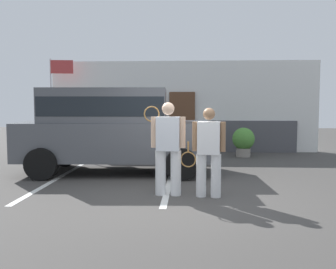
# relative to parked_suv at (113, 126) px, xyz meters

# --- Properties ---
(ground_plane) EXTENTS (40.00, 40.00, 0.00)m
(ground_plane) POSITION_rel_parked_suv_xyz_m (1.67, -2.48, -1.15)
(ground_plane) COLOR #423F3D
(parking_stripe_0) EXTENTS (0.12, 4.40, 0.01)m
(parking_stripe_0) POSITION_rel_parked_suv_xyz_m (-1.11, -0.98, -1.14)
(parking_stripe_0) COLOR silver
(parking_stripe_0) RESTS_ON ground_plane
(parking_stripe_1) EXTENTS (0.12, 4.40, 0.01)m
(parking_stripe_1) POSITION_rel_parked_suv_xyz_m (1.45, -0.98, -1.14)
(parking_stripe_1) COLOR silver
(parking_stripe_1) RESTS_ON ground_plane
(house_frontage) EXTENTS (9.35, 0.40, 3.18)m
(house_frontage) POSITION_rel_parked_suv_xyz_m (1.67, 4.32, 0.35)
(house_frontage) COLOR white
(house_frontage) RESTS_ON ground_plane
(parked_suv) EXTENTS (4.69, 2.34, 2.05)m
(parked_suv) POSITION_rel_parked_suv_xyz_m (0.00, 0.00, 0.00)
(parked_suv) COLOR #4C4F54
(parked_suv) RESTS_ON ground_plane
(tennis_player_man) EXTENTS (0.77, 0.29, 1.72)m
(tennis_player_man) POSITION_rel_parked_suv_xyz_m (1.48, -2.23, -0.25)
(tennis_player_man) COLOR white
(tennis_player_man) RESTS_ON ground_plane
(tennis_player_woman) EXTENTS (0.85, 0.30, 1.62)m
(tennis_player_woman) POSITION_rel_parked_suv_xyz_m (2.22, -2.32, -0.31)
(tennis_player_woman) COLOR white
(tennis_player_woman) RESTS_ON ground_plane
(potted_plant_by_porch) EXTENTS (0.71, 0.71, 0.93)m
(potted_plant_by_porch) POSITION_rel_parked_suv_xyz_m (3.60, 2.97, -0.63)
(potted_plant_by_porch) COLOR gray
(potted_plant_by_porch) RESTS_ON ground_plane
(flag_pole) EXTENTS (0.80, 0.12, 3.22)m
(flag_pole) POSITION_rel_parked_suv_xyz_m (-2.68, 3.63, 1.07)
(flag_pole) COLOR silver
(flag_pole) RESTS_ON ground_plane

